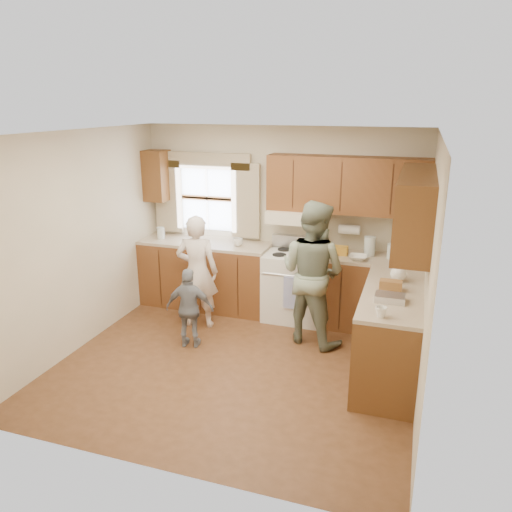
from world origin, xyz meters
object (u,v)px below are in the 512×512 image
(stove, at_px, (295,285))
(child, at_px, (190,308))
(woman_left, at_px, (197,272))
(woman_right, at_px, (312,273))

(stove, height_order, child, stove)
(woman_left, xyz_separation_m, woman_right, (1.47, 0.04, 0.13))
(stove, distance_m, woman_left, 1.31)
(woman_left, distance_m, woman_right, 1.48)
(woman_left, xyz_separation_m, child, (0.16, -0.57, -0.25))
(stove, distance_m, child, 1.53)
(stove, xyz_separation_m, woman_left, (-1.12, -0.62, 0.26))
(woman_left, bearing_deg, stove, -160.52)
(woman_right, bearing_deg, stove, -38.86)
(woman_left, height_order, child, woman_left)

